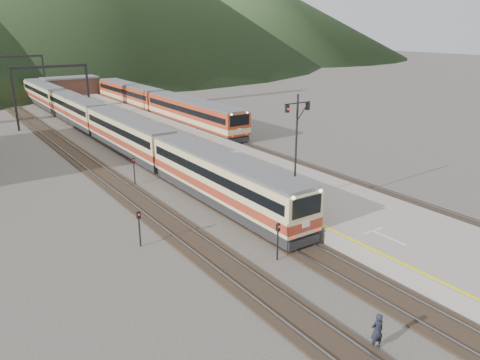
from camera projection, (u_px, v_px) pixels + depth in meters
ground at (441, 327)px, 20.89m from camera, size 400.00×400.00×0.00m
track_main at (118, 146)px, 52.17m from camera, size 2.60×200.00×0.23m
track_far at (72, 152)px, 49.48m from camera, size 2.60×200.00×0.23m
track_second at (207, 133)px, 58.35m from camera, size 2.60×200.00×0.23m
platform at (171, 139)px, 53.48m from camera, size 8.00×100.00×1.00m
gantry_near at (51, 84)px, 60.64m from camera, size 9.55×0.25×8.00m
gantry_far at (15, 70)px, 80.20m from camera, size 9.55×0.25×8.00m
station_shed at (70, 85)px, 84.13m from camera, size 9.40×4.40×3.10m
hill_c at (202, 0)px, 236.53m from camera, size 160.00×160.00×50.00m
main_train at (99, 121)px, 56.09m from camera, size 2.67×73.36×3.26m
second_train at (158, 102)px, 68.57m from camera, size 3.11×42.33×3.80m
signal_mast at (296, 137)px, 31.89m from camera, size 2.20×0.19×7.48m
short_signal_a at (278, 237)px, 26.38m from camera, size 0.25×0.20×2.27m
short_signal_b at (134, 167)px, 39.36m from camera, size 0.24×0.19×2.27m
short_signal_c at (139, 224)px, 28.05m from camera, size 0.24×0.19×2.27m
worker at (377, 331)px, 19.28m from camera, size 0.68×0.54×1.63m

